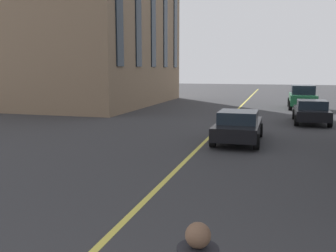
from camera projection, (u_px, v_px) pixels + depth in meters
name	position (u px, v px, depth m)	size (l,w,h in m)	color
lane_centre_line	(224.00, 123.00, 21.71)	(80.00, 0.16, 0.01)	#D8C64C
car_black_oncoming	(238.00, 126.00, 16.01)	(4.40, 1.95, 1.37)	black
car_black_near	(311.00, 111.00, 21.63)	(4.40, 1.95, 1.37)	black
car_green_trailing	(302.00, 97.00, 29.67)	(4.70, 2.14, 1.88)	#1E6038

